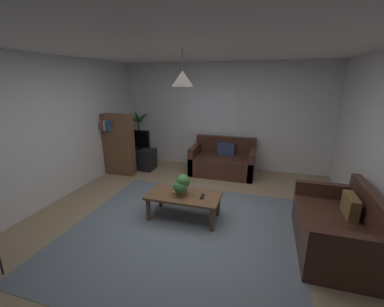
{
  "coord_description": "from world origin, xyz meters",
  "views": [
    {
      "loc": [
        1.05,
        -3.16,
        2.13
      ],
      "look_at": [
        0.0,
        0.3,
        1.05
      ],
      "focal_mm": 23.25,
      "sensor_mm": 36.0,
      "label": 1
    }
  ],
  "objects_px": {
    "remote_on_table_0": "(202,196)",
    "coffee_table": "(184,198)",
    "couch_under_window": "(223,162)",
    "couch_right_side": "(337,230)",
    "potted_palm_corner": "(140,139)",
    "bookshelf_corner": "(119,144)",
    "tv_stand": "(137,158)",
    "book_on_table_0": "(177,192)",
    "tv": "(135,139)",
    "potted_plant_on_table": "(182,184)",
    "pendant_lamp": "(182,79)"
  },
  "relations": [
    {
      "from": "potted_palm_corner",
      "to": "bookshelf_corner",
      "type": "height_order",
      "value": "potted_palm_corner"
    },
    {
      "from": "potted_plant_on_table",
      "to": "tv",
      "type": "xyz_separation_m",
      "value": [
        -1.84,
        1.9,
        0.15
      ]
    },
    {
      "from": "tv_stand",
      "to": "potted_palm_corner",
      "type": "bearing_deg",
      "value": 109.29
    },
    {
      "from": "remote_on_table_0",
      "to": "bookshelf_corner",
      "type": "distance_m",
      "value": 2.76
    },
    {
      "from": "couch_under_window",
      "to": "couch_right_side",
      "type": "xyz_separation_m",
      "value": [
        1.88,
        -2.3,
        -0.0
      ]
    },
    {
      "from": "tv",
      "to": "bookshelf_corner",
      "type": "height_order",
      "value": "bookshelf_corner"
    },
    {
      "from": "potted_palm_corner",
      "to": "couch_under_window",
      "type": "bearing_deg",
      "value": -6.68
    },
    {
      "from": "tv_stand",
      "to": "coffee_table",
      "type": "bearing_deg",
      "value": -45.29
    },
    {
      "from": "couch_under_window",
      "to": "potted_palm_corner",
      "type": "height_order",
      "value": "potted_palm_corner"
    },
    {
      "from": "couch_under_window",
      "to": "book_on_table_0",
      "type": "distance_m",
      "value": 2.15
    },
    {
      "from": "coffee_table",
      "to": "book_on_table_0",
      "type": "relative_size",
      "value": 10.06
    },
    {
      "from": "potted_plant_on_table",
      "to": "tv",
      "type": "height_order",
      "value": "tv"
    },
    {
      "from": "couch_under_window",
      "to": "coffee_table",
      "type": "xyz_separation_m",
      "value": [
        -0.24,
        -2.14,
        0.07
      ]
    },
    {
      "from": "potted_plant_on_table",
      "to": "potted_palm_corner",
      "type": "xyz_separation_m",
      "value": [
        -2.03,
        2.44,
        0.01
      ]
    },
    {
      "from": "tv",
      "to": "couch_right_side",
      "type": "bearing_deg",
      "value": -26.8
    },
    {
      "from": "couch_under_window",
      "to": "tv_stand",
      "type": "xyz_separation_m",
      "value": [
        -2.11,
        -0.26,
        -0.02
      ]
    },
    {
      "from": "tv_stand",
      "to": "potted_palm_corner",
      "type": "distance_m",
      "value": 0.66
    },
    {
      "from": "couch_right_side",
      "to": "pendant_lamp",
      "type": "bearing_deg",
      "value": -94.16
    },
    {
      "from": "couch_under_window",
      "to": "couch_right_side",
      "type": "height_order",
      "value": "same"
    },
    {
      "from": "potted_plant_on_table",
      "to": "bookshelf_corner",
      "type": "distance_m",
      "value": 2.5
    },
    {
      "from": "book_on_table_0",
      "to": "pendant_lamp",
      "type": "bearing_deg",
      "value": -10.98
    },
    {
      "from": "remote_on_table_0",
      "to": "book_on_table_0",
      "type": "bearing_deg",
      "value": -8.48
    },
    {
      "from": "bookshelf_corner",
      "to": "pendant_lamp",
      "type": "distance_m",
      "value": 2.87
    },
    {
      "from": "book_on_table_0",
      "to": "tv",
      "type": "relative_size",
      "value": 0.15
    },
    {
      "from": "remote_on_table_0",
      "to": "bookshelf_corner",
      "type": "bearing_deg",
      "value": -36.17
    },
    {
      "from": "couch_under_window",
      "to": "couch_right_side",
      "type": "distance_m",
      "value": 2.97
    },
    {
      "from": "book_on_table_0",
      "to": "potted_palm_corner",
      "type": "distance_m",
      "value": 3.07
    },
    {
      "from": "potted_plant_on_table",
      "to": "bookshelf_corner",
      "type": "height_order",
      "value": "bookshelf_corner"
    },
    {
      "from": "couch_right_side",
      "to": "potted_plant_on_table",
      "type": "distance_m",
      "value": 2.17
    },
    {
      "from": "couch_under_window",
      "to": "coffee_table",
      "type": "bearing_deg",
      "value": -96.48
    },
    {
      "from": "remote_on_table_0",
      "to": "coffee_table",
      "type": "bearing_deg",
      "value": -5.36
    },
    {
      "from": "couch_under_window",
      "to": "tv_stand",
      "type": "bearing_deg",
      "value": -172.95
    },
    {
      "from": "book_on_table_0",
      "to": "couch_under_window",
      "type": "bearing_deg",
      "value": 80.16
    },
    {
      "from": "coffee_table",
      "to": "couch_under_window",
      "type": "bearing_deg",
      "value": 83.52
    },
    {
      "from": "tv",
      "to": "bookshelf_corner",
      "type": "relative_size",
      "value": 0.54
    },
    {
      "from": "potted_plant_on_table",
      "to": "pendant_lamp",
      "type": "height_order",
      "value": "pendant_lamp"
    },
    {
      "from": "couch_right_side",
      "to": "bookshelf_corner",
      "type": "distance_m",
      "value": 4.48
    },
    {
      "from": "couch_right_side",
      "to": "book_on_table_0",
      "type": "distance_m",
      "value": 2.26
    },
    {
      "from": "couch_under_window",
      "to": "pendant_lamp",
      "type": "xyz_separation_m",
      "value": [
        -0.24,
        -2.14,
        1.86
      ]
    },
    {
      "from": "book_on_table_0",
      "to": "remote_on_table_0",
      "type": "distance_m",
      "value": 0.43
    },
    {
      "from": "remote_on_table_0",
      "to": "tv_stand",
      "type": "distance_m",
      "value": 2.87
    },
    {
      "from": "couch_under_window",
      "to": "tv_stand",
      "type": "distance_m",
      "value": 2.12
    },
    {
      "from": "coffee_table",
      "to": "remote_on_table_0",
      "type": "distance_m",
      "value": 0.31
    },
    {
      "from": "book_on_table_0",
      "to": "potted_plant_on_table",
      "type": "bearing_deg",
      "value": -30.09
    },
    {
      "from": "couch_under_window",
      "to": "tv",
      "type": "xyz_separation_m",
      "value": [
        -2.11,
        -0.28,
        0.47
      ]
    },
    {
      "from": "tv",
      "to": "book_on_table_0",
      "type": "bearing_deg",
      "value": -46.55
    },
    {
      "from": "couch_right_side",
      "to": "remote_on_table_0",
      "type": "xyz_separation_m",
      "value": [
        -1.82,
        0.15,
        0.14
      ]
    },
    {
      "from": "tv",
      "to": "potted_palm_corner",
      "type": "distance_m",
      "value": 0.6
    },
    {
      "from": "potted_plant_on_table",
      "to": "bookshelf_corner",
      "type": "xyz_separation_m",
      "value": [
        -2.03,
        1.46,
        0.12
      ]
    },
    {
      "from": "tv",
      "to": "bookshelf_corner",
      "type": "xyz_separation_m",
      "value": [
        -0.19,
        -0.44,
        -0.03
      ]
    }
  ]
}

